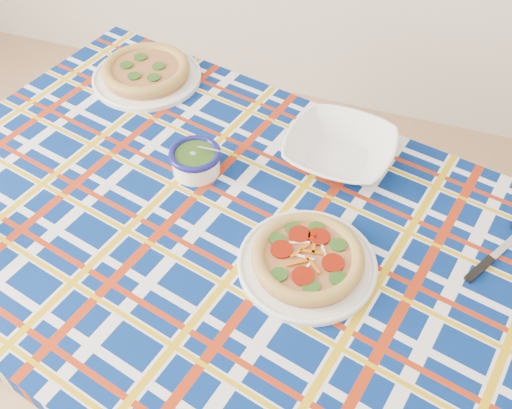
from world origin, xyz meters
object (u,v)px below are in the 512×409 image
(dining_table, at_px, (233,252))
(serving_bowl, at_px, (340,150))
(pesto_bowl, at_px, (196,159))
(main_focaccia_plate, at_px, (308,258))

(dining_table, height_order, serving_bowl, serving_bowl)
(dining_table, xyz_separation_m, pesto_bowl, (-0.15, 0.15, 0.11))
(serving_bowl, bearing_deg, pesto_bowl, -154.99)
(main_focaccia_plate, bearing_deg, dining_table, 168.56)
(main_focaccia_plate, bearing_deg, serving_bowl, 92.46)
(main_focaccia_plate, height_order, pesto_bowl, pesto_bowl)
(dining_table, bearing_deg, pesto_bowl, 148.15)
(dining_table, relative_size, main_focaccia_plate, 5.86)
(dining_table, bearing_deg, serving_bowl, 74.40)
(dining_table, xyz_separation_m, main_focaccia_plate, (0.18, -0.04, 0.10))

